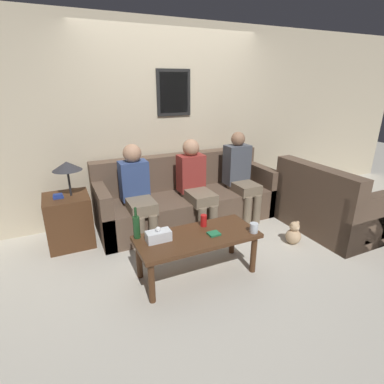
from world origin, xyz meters
name	(u,v)px	position (x,y,z in m)	size (l,w,h in m)	color
ground_plane	(203,235)	(0.00, 0.00, 0.00)	(16.00, 16.00, 0.00)	beige
wall_back	(173,122)	(0.00, 0.96, 1.30)	(9.00, 0.08, 2.60)	beige
couch_main	(187,199)	(0.00, 0.51, 0.31)	(2.43, 0.85, 0.89)	brown
couch_side	(328,208)	(1.54, -0.54, 0.31)	(0.85, 1.25, 0.89)	brown
coffee_table	(197,241)	(-0.43, -0.71, 0.38)	(1.20, 0.52, 0.44)	#4C2D19
side_table_with_lamp	(69,217)	(-1.53, 0.49, 0.35)	(0.50, 0.50, 1.01)	#4C2D19
wine_bottle	(136,226)	(-0.97, -0.51, 0.56)	(0.07, 0.07, 0.31)	#19421E
drinking_glass	(254,228)	(0.10, -0.89, 0.49)	(0.08, 0.08, 0.10)	silver
book_stack	(214,234)	(-0.28, -0.77, 0.45)	(0.12, 0.10, 0.02)	#237547
soda_can	(204,221)	(-0.29, -0.56, 0.51)	(0.07, 0.07, 0.12)	red
tissue_box	(158,236)	(-0.81, -0.66, 0.50)	(0.23, 0.12, 0.15)	silver
person_left	(137,189)	(-0.73, 0.33, 0.62)	(0.34, 0.64, 1.15)	#756651
person_middle	(195,182)	(0.03, 0.30, 0.62)	(0.34, 0.66, 1.15)	#756651
person_right	(241,173)	(0.74, 0.32, 0.64)	(0.34, 0.59, 1.20)	#756651
teddy_bear	(294,234)	(0.89, -0.65, 0.12)	(0.18, 0.18, 0.29)	tan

